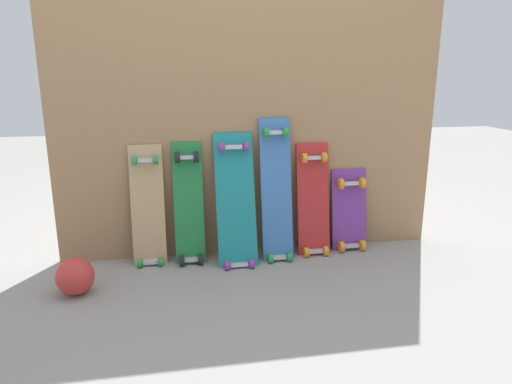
# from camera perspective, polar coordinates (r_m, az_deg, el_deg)

# --- Properties ---
(ground_plane) EXTENTS (12.00, 12.00, 0.00)m
(ground_plane) POSITION_cam_1_polar(r_m,az_deg,el_deg) (2.94, -0.24, -7.60)
(ground_plane) COLOR gray
(plywood_wall_panel) EXTENTS (2.36, 0.04, 1.67)m
(plywood_wall_panel) POSITION_cam_1_polar(r_m,az_deg,el_deg) (2.81, -0.51, 8.89)
(plywood_wall_panel) COLOR #99724C
(plywood_wall_panel) RESTS_ON ground
(skateboard_natural) EXTENTS (0.19, 0.17, 0.78)m
(skateboard_natural) POSITION_cam_1_polar(r_m,az_deg,el_deg) (2.79, -13.26, -2.35)
(skateboard_natural) COLOR tan
(skateboard_natural) RESTS_ON ground
(skateboard_green) EXTENTS (0.18, 0.20, 0.78)m
(skateboard_green) POSITION_cam_1_polar(r_m,az_deg,el_deg) (2.77, -8.33, -2.05)
(skateboard_green) COLOR #1E7238
(skateboard_green) RESTS_ON ground
(skateboard_teal) EXTENTS (0.23, 0.30, 0.84)m
(skateboard_teal) POSITION_cam_1_polar(r_m,az_deg,el_deg) (2.73, -2.52, -1.72)
(skateboard_teal) COLOR #197A7F
(skateboard_teal) RESTS_ON ground
(skateboard_blue) EXTENTS (0.19, 0.24, 0.92)m
(skateboard_blue) POSITION_cam_1_polar(r_m,az_deg,el_deg) (2.79, 2.57, -0.40)
(skateboard_blue) COLOR #386BAD
(skateboard_blue) RESTS_ON ground
(skateboard_red) EXTENTS (0.20, 0.20, 0.76)m
(skateboard_red) POSITION_cam_1_polar(r_m,az_deg,el_deg) (2.90, 7.14, -1.55)
(skateboard_red) COLOR #B22626
(skateboard_red) RESTS_ON ground
(skateboard_purple) EXTENTS (0.23, 0.16, 0.58)m
(skateboard_purple) POSITION_cam_1_polar(r_m,az_deg,el_deg) (3.02, 11.55, -2.73)
(skateboard_purple) COLOR #6B338C
(skateboard_purple) RESTS_ON ground
(rubber_ball) EXTENTS (0.19, 0.19, 0.19)m
(rubber_ball) POSITION_cam_1_polar(r_m,az_deg,el_deg) (2.58, -21.54, -9.72)
(rubber_ball) COLOR red
(rubber_ball) RESTS_ON ground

